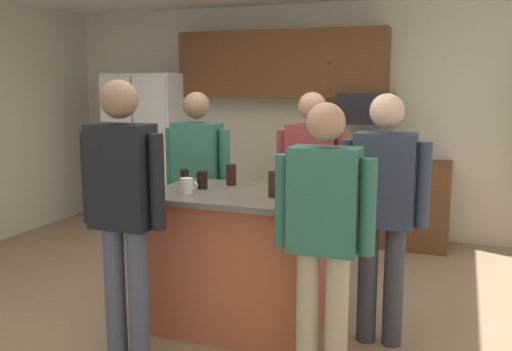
{
  "coord_description": "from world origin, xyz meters",
  "views": [
    {
      "loc": [
        1.58,
        -3.51,
        1.72
      ],
      "look_at": [
        0.18,
        0.25,
        1.05
      ],
      "focal_mm": 39.1,
      "sensor_mm": 36.0,
      "label": 1
    }
  ],
  "objects_px": {
    "mug_blue_stoneware": "(284,185)",
    "person_host_foreground": "(383,203)",
    "glass_dark_ale": "(202,180)",
    "microwave_over_range": "(366,108)",
    "person_guest_by_door": "(324,227)",
    "glass_stout_tall": "(231,175)",
    "tumbler_amber": "(185,179)",
    "mug_ceramic_white": "(187,186)",
    "person_guest_right": "(198,178)",
    "person_guest_left": "(311,182)",
    "person_elder_center": "(123,201)",
    "glass_pilsner": "(274,184)",
    "kitchen_island": "(241,260)",
    "refrigerator": "(150,149)"
  },
  "relations": [
    {
      "from": "glass_stout_tall",
      "to": "tumbler_amber",
      "type": "relative_size",
      "value": 1.08
    },
    {
      "from": "person_guest_right",
      "to": "tumbler_amber",
      "type": "bearing_deg",
      "value": -28.14
    },
    {
      "from": "person_guest_left",
      "to": "person_elder_center",
      "type": "relative_size",
      "value": 0.95
    },
    {
      "from": "person_guest_right",
      "to": "tumbler_amber",
      "type": "relative_size",
      "value": 11.49
    },
    {
      "from": "glass_stout_tall",
      "to": "person_guest_left",
      "type": "bearing_deg",
      "value": 46.58
    },
    {
      "from": "person_guest_by_door",
      "to": "glass_dark_ale",
      "type": "bearing_deg",
      "value": 7.78
    },
    {
      "from": "microwave_over_range",
      "to": "kitchen_island",
      "type": "relative_size",
      "value": 0.46
    },
    {
      "from": "person_elder_center",
      "to": "person_guest_by_door",
      "type": "bearing_deg",
      "value": -45.79
    },
    {
      "from": "kitchen_island",
      "to": "person_guest_by_door",
      "type": "xyz_separation_m",
      "value": [
        0.71,
        -0.52,
        0.43
      ]
    },
    {
      "from": "mug_ceramic_white",
      "to": "glass_dark_ale",
      "type": "relative_size",
      "value": 1.01
    },
    {
      "from": "microwave_over_range",
      "to": "person_elder_center",
      "type": "relative_size",
      "value": 0.32
    },
    {
      "from": "person_guest_by_door",
      "to": "glass_pilsner",
      "type": "xyz_separation_m",
      "value": [
        -0.45,
        0.45,
        0.14
      ]
    },
    {
      "from": "person_host_foreground",
      "to": "glass_pilsner",
      "type": "distance_m",
      "value": 0.72
    },
    {
      "from": "microwave_over_range",
      "to": "person_guest_right",
      "type": "xyz_separation_m",
      "value": [
        -1.04,
        -1.96,
        -0.5
      ]
    },
    {
      "from": "kitchen_island",
      "to": "mug_ceramic_white",
      "type": "height_order",
      "value": "mug_ceramic_white"
    },
    {
      "from": "glass_pilsner",
      "to": "person_guest_left",
      "type": "bearing_deg",
      "value": 86.93
    },
    {
      "from": "glass_stout_tall",
      "to": "glass_pilsner",
      "type": "height_order",
      "value": "glass_pilsner"
    },
    {
      "from": "person_elder_center",
      "to": "mug_ceramic_white",
      "type": "bearing_deg",
      "value": 16.91
    },
    {
      "from": "kitchen_island",
      "to": "glass_pilsner",
      "type": "relative_size",
      "value": 7.22
    },
    {
      "from": "refrigerator",
      "to": "glass_stout_tall",
      "type": "bearing_deg",
      "value": -47.56
    },
    {
      "from": "person_host_foreground",
      "to": "person_guest_by_door",
      "type": "bearing_deg",
      "value": 62.4
    },
    {
      "from": "microwave_over_range",
      "to": "person_guest_right",
      "type": "bearing_deg",
      "value": -117.97
    },
    {
      "from": "refrigerator",
      "to": "mug_ceramic_white",
      "type": "relative_size",
      "value": 14.34
    },
    {
      "from": "kitchen_island",
      "to": "mug_ceramic_white",
      "type": "xyz_separation_m",
      "value": [
        -0.32,
        -0.17,
        0.54
      ]
    },
    {
      "from": "microwave_over_range",
      "to": "person_guest_by_door",
      "type": "relative_size",
      "value": 0.35
    },
    {
      "from": "mug_blue_stoneware",
      "to": "person_host_foreground",
      "type": "bearing_deg",
      "value": -0.52
    },
    {
      "from": "mug_ceramic_white",
      "to": "mug_blue_stoneware",
      "type": "distance_m",
      "value": 0.66
    },
    {
      "from": "microwave_over_range",
      "to": "person_host_foreground",
      "type": "height_order",
      "value": "person_host_foreground"
    },
    {
      "from": "kitchen_island",
      "to": "person_guest_right",
      "type": "relative_size",
      "value": 0.74
    },
    {
      "from": "microwave_over_range",
      "to": "person_guest_left",
      "type": "relative_size",
      "value": 0.34
    },
    {
      "from": "person_elder_center",
      "to": "mug_ceramic_white",
      "type": "xyz_separation_m",
      "value": [
        0.19,
        0.48,
        0.02
      ]
    },
    {
      "from": "glass_pilsner",
      "to": "glass_dark_ale",
      "type": "relative_size",
      "value": 1.34
    },
    {
      "from": "person_host_foreground",
      "to": "glass_dark_ale",
      "type": "bearing_deg",
      "value": -2.92
    },
    {
      "from": "person_guest_left",
      "to": "person_guest_by_door",
      "type": "distance_m",
      "value": 1.31
    },
    {
      "from": "person_guest_right",
      "to": "person_elder_center",
      "type": "height_order",
      "value": "person_elder_center"
    },
    {
      "from": "person_host_foreground",
      "to": "person_guest_by_door",
      "type": "height_order",
      "value": "person_host_foreground"
    },
    {
      "from": "person_elder_center",
      "to": "glass_pilsner",
      "type": "relative_size",
      "value": 10.31
    },
    {
      "from": "person_host_foreground",
      "to": "glass_dark_ale",
      "type": "height_order",
      "value": "person_host_foreground"
    },
    {
      "from": "mug_ceramic_white",
      "to": "glass_stout_tall",
      "type": "height_order",
      "value": "glass_stout_tall"
    },
    {
      "from": "tumbler_amber",
      "to": "person_elder_center",
      "type": "bearing_deg",
      "value": -98.73
    },
    {
      "from": "glass_stout_tall",
      "to": "mug_blue_stoneware",
      "type": "height_order",
      "value": "glass_stout_tall"
    },
    {
      "from": "microwave_over_range",
      "to": "tumbler_amber",
      "type": "height_order",
      "value": "microwave_over_range"
    },
    {
      "from": "person_host_foreground",
      "to": "person_guest_right",
      "type": "height_order",
      "value": "person_host_foreground"
    },
    {
      "from": "kitchen_island",
      "to": "person_guest_left",
      "type": "xyz_separation_m",
      "value": [
        0.3,
        0.73,
        0.45
      ]
    },
    {
      "from": "kitchen_island",
      "to": "mug_blue_stoneware",
      "type": "bearing_deg",
      "value": 22.23
    },
    {
      "from": "person_guest_by_door",
      "to": "mug_ceramic_white",
      "type": "relative_size",
      "value": 12.67
    },
    {
      "from": "person_host_foreground",
      "to": "mug_ceramic_white",
      "type": "xyz_separation_m",
      "value": [
        -1.27,
        -0.28,
        0.08
      ]
    },
    {
      "from": "person_guest_by_door",
      "to": "glass_dark_ale",
      "type": "distance_m",
      "value": 1.16
    },
    {
      "from": "kitchen_island",
      "to": "mug_ceramic_white",
      "type": "relative_size",
      "value": 9.54
    },
    {
      "from": "person_guest_left",
      "to": "glass_pilsner",
      "type": "xyz_separation_m",
      "value": [
        -0.04,
        -0.79,
        0.11
      ]
    }
  ]
}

